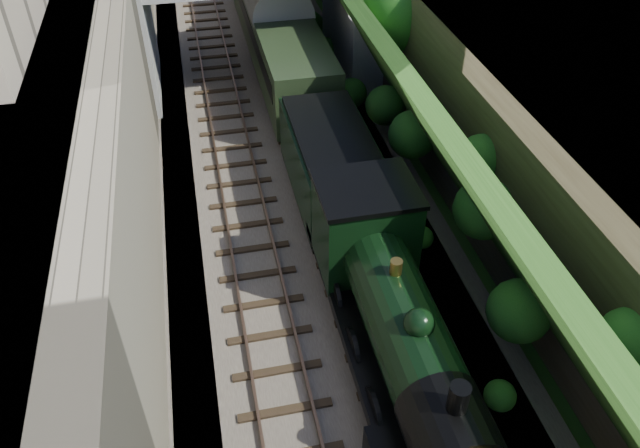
# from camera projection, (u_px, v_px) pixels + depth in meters

# --- Properties ---
(trackbed) EXTENTS (10.00, 90.00, 0.20)m
(trackbed) POSITION_uv_depth(u_px,v_px,m) (271.00, 117.00, 28.32)
(trackbed) COLOR #473F38
(trackbed) RESTS_ON ground
(retaining_wall) EXTENTS (1.00, 90.00, 7.00)m
(retaining_wall) POSITION_uv_depth(u_px,v_px,m) (133.00, 58.00, 25.26)
(retaining_wall) COLOR #756B56
(retaining_wall) RESTS_ON ground
(street_plateau_left) EXTENTS (6.00, 90.00, 7.00)m
(street_plateau_left) POSITION_uv_depth(u_px,v_px,m) (42.00, 66.00, 24.68)
(street_plateau_left) COLOR #262628
(street_plateau_left) RESTS_ON ground
(street_plateau_right) EXTENTS (8.00, 90.00, 6.25)m
(street_plateau_right) POSITION_uv_depth(u_px,v_px,m) (477.00, 35.00, 27.97)
(street_plateau_right) COLOR #262628
(street_plateau_right) RESTS_ON ground
(embankment_slope) EXTENTS (4.44, 90.00, 6.36)m
(embankment_slope) POSITION_uv_depth(u_px,v_px,m) (381.00, 56.00, 27.28)
(embankment_slope) COLOR #1E4714
(embankment_slope) RESTS_ON ground
(track_left) EXTENTS (2.50, 90.00, 0.20)m
(track_left) POSITION_uv_depth(u_px,v_px,m) (227.00, 119.00, 27.90)
(track_left) COLOR black
(track_left) RESTS_ON trackbed
(track_right) EXTENTS (2.50, 90.00, 0.20)m
(track_right) POSITION_uv_depth(u_px,v_px,m) (297.00, 112.00, 28.43)
(track_right) COLOR black
(track_right) RESTS_ON trackbed
(tree) EXTENTS (3.60, 3.80, 6.60)m
(tree) POSITION_uv_depth(u_px,v_px,m) (405.00, 10.00, 26.20)
(tree) COLOR black
(tree) RESTS_ON ground
(locomotive) EXTENTS (3.10, 10.22, 3.83)m
(locomotive) POSITION_uv_depth(u_px,v_px,m) (393.00, 315.00, 16.67)
(locomotive) COLOR black
(locomotive) RESTS_ON trackbed
(tender) EXTENTS (2.70, 6.00, 3.05)m
(tender) POSITION_uv_depth(u_px,v_px,m) (331.00, 170.00, 22.40)
(tender) COLOR black
(tender) RESTS_ON trackbed
(coach_front) EXTENTS (2.90, 18.00, 3.70)m
(coach_front) POSITION_uv_depth(u_px,v_px,m) (275.00, 25.00, 31.63)
(coach_front) COLOR black
(coach_front) RESTS_ON trackbed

